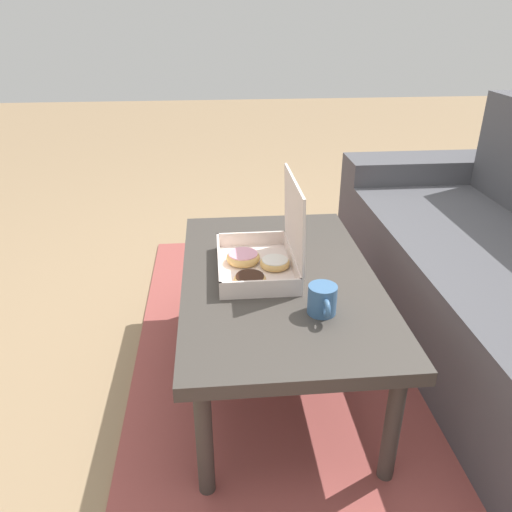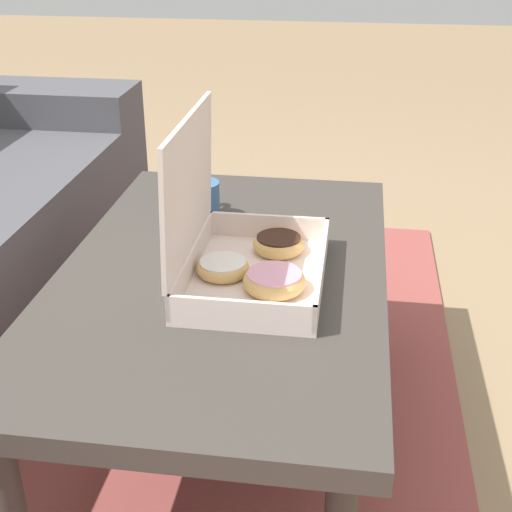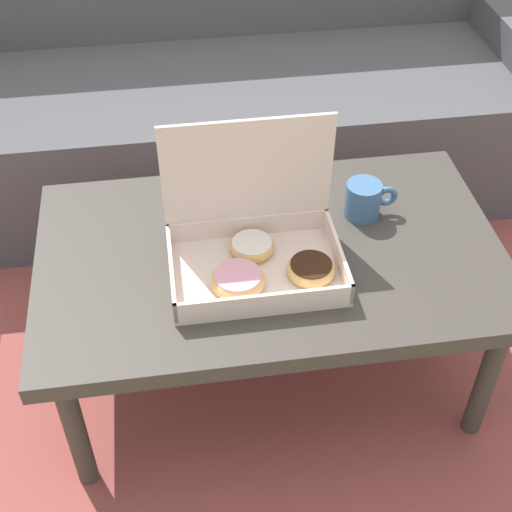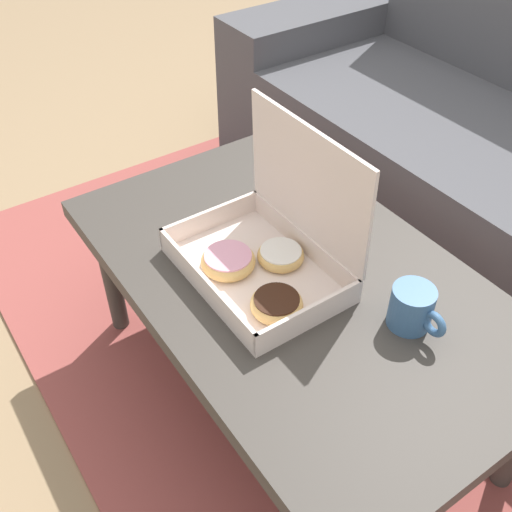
{
  "view_description": "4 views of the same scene",
  "coord_description": "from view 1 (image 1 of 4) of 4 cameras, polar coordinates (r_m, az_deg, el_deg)",
  "views": [
    {
      "loc": [
        1.37,
        -0.32,
        1.16
      ],
      "look_at": [
        -0.04,
        -0.19,
        0.46
      ],
      "focal_mm": 35.0,
      "sensor_mm": 36.0,
      "label": 1
    },
    {
      "loc": [
        -1.17,
        -0.35,
        1.03
      ],
      "look_at": [
        -0.04,
        -0.19,
        0.46
      ],
      "focal_mm": 50.0,
      "sensor_mm": 36.0,
      "label": 2
    },
    {
      "loc": [
        -0.2,
        -1.24,
        1.44
      ],
      "look_at": [
        -0.04,
        -0.19,
        0.46
      ],
      "focal_mm": 50.0,
      "sensor_mm": 36.0,
      "label": 3
    },
    {
      "loc": [
        0.68,
        -0.68,
        1.24
      ],
      "look_at": [
        -0.04,
        -0.19,
        0.46
      ],
      "focal_mm": 42.0,
      "sensor_mm": 36.0,
      "label": 4
    }
  ],
  "objects": [
    {
      "name": "coffee_table",
      "position": [
        1.6,
        2.61,
        -3.51
      ],
      "size": [
        1.0,
        0.61,
        0.41
      ],
      "color": "#3D3833",
      "rests_on": "ground_plane"
    },
    {
      "name": "ground_plane",
      "position": [
        1.82,
        6.18,
        -13.42
      ],
      "size": [
        12.0,
        12.0,
        0.0
      ],
      "primitive_type": "plane",
      "color": "#937756"
    },
    {
      "name": "coffee_mug",
      "position": [
        1.38,
        7.6,
        -5.01
      ],
      "size": [
        0.12,
        0.08,
        0.08
      ],
      "color": "#3D6693",
      "rests_on": "coffee_table"
    },
    {
      "name": "area_rug",
      "position": [
        1.9,
        15.33,
        -12.39
      ],
      "size": [
        2.28,
        1.85,
        0.01
      ],
      "primitive_type": "cube",
      "color": "#994742",
      "rests_on": "ground_plane"
    },
    {
      "name": "pastry_box",
      "position": [
        1.57,
        0.83,
        0.09
      ],
      "size": [
        0.35,
        0.25,
        0.3
      ],
      "color": "silver",
      "rests_on": "coffee_table"
    }
  ]
}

